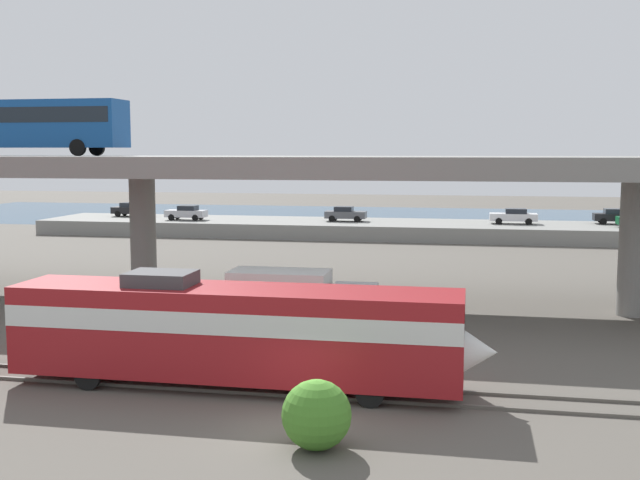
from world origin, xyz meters
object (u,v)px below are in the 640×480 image
at_px(parked_car_1, 345,214).
at_px(parked_car_5, 616,216).
at_px(parked_car_3, 186,213).
at_px(parked_car_0, 132,209).
at_px(parked_car_4, 640,220).
at_px(service_truck_west, 298,301).
at_px(transit_bus_on_overpass, 32,122).
at_px(train_locomotive, 257,329).
at_px(parked_car_2, 514,216).

xyz_separation_m(parked_car_1, parked_car_5, (26.43, 2.09, 0.00)).
height_order(parked_car_1, parked_car_3, same).
relative_size(parked_car_0, parked_car_3, 1.04).
bearing_deg(parked_car_1, parked_car_3, -174.11).
xyz_separation_m(parked_car_0, parked_car_5, (50.22, 0.63, -0.00)).
bearing_deg(parked_car_4, service_truck_west, 60.66).
relative_size(service_truck_west, parked_car_5, 1.57).
height_order(transit_bus_on_overpass, parked_car_1, transit_bus_on_overpass).
bearing_deg(train_locomotive, service_truck_west, 92.18).
distance_m(parked_car_4, parked_car_5, 3.98).
bearing_deg(parked_car_1, parked_car_4, -3.28).
distance_m(parked_car_3, parked_car_5, 42.95).
bearing_deg(transit_bus_on_overpass, parked_car_5, 40.81).
bearing_deg(parked_car_3, transit_bus_on_overpass, 93.52).
relative_size(parked_car_0, parked_car_4, 1.07).
bearing_deg(parked_car_1, transit_bus_on_overpass, -113.48).
relative_size(parked_car_0, parked_car_1, 1.05).
distance_m(service_truck_west, parked_car_0, 52.73).
distance_m(parked_car_2, parked_car_5, 9.94).
height_order(parked_car_0, parked_car_2, same).
bearing_deg(service_truck_west, parked_car_4, 60.66).
xyz_separation_m(service_truck_west, parked_car_5, (21.72, 44.99, 0.60)).
height_order(parked_car_3, parked_car_5, same).
height_order(transit_bus_on_overpass, parked_car_0, transit_bus_on_overpass).
height_order(train_locomotive, service_truck_west, train_locomotive).
bearing_deg(train_locomotive, parked_car_2, 77.31).
distance_m(parked_car_0, parked_car_1, 23.84).
bearing_deg(transit_bus_on_overpass, parked_car_1, 66.52).
bearing_deg(transit_bus_on_overpass, train_locomotive, -42.77).
bearing_deg(service_truck_west, parked_car_2, 74.61).
height_order(service_truck_west, parked_car_0, service_truck_west).
relative_size(train_locomotive, parked_car_3, 4.22).
relative_size(parked_car_1, parked_car_4, 1.02).
relative_size(service_truck_west, parked_car_4, 1.69).
xyz_separation_m(parked_car_0, parked_car_3, (7.44, -3.15, -0.00)).
bearing_deg(parked_car_3, parked_car_5, -174.96).
relative_size(parked_car_2, parked_car_5, 1.05).
bearing_deg(parked_car_0, parked_car_4, -3.39).
height_order(train_locomotive, parked_car_5, train_locomotive).
height_order(train_locomotive, transit_bus_on_overpass, transit_bus_on_overpass).
bearing_deg(parked_car_4, parked_car_5, -68.03).
bearing_deg(parked_car_0, parked_car_1, -3.52).
bearing_deg(parked_car_1, parked_car_5, 4.52).
bearing_deg(parked_car_3, parked_car_2, -176.34).
relative_size(train_locomotive, service_truck_west, 2.57).
xyz_separation_m(service_truck_west, parked_car_3, (-21.06, 41.21, 0.60)).
height_order(service_truck_west, parked_car_3, service_truck_west).
bearing_deg(parked_car_3, parked_car_4, -179.89).
bearing_deg(parked_car_1, parked_car_2, 1.46).
relative_size(train_locomotive, parked_car_0, 4.06).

